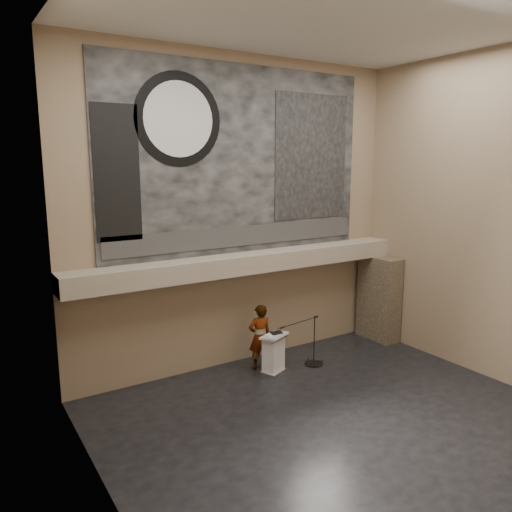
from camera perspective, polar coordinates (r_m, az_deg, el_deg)
floor at (r=11.93m, az=8.66°, el=-17.82°), size 10.00×10.00×0.00m
ceiling at (r=10.85m, az=10.08°, el=25.64°), size 10.00×10.00×0.00m
wall_back at (r=13.81m, az=-1.78°, el=4.81°), size 10.00×0.02×8.50m
wall_left at (r=8.20m, az=-17.85°, el=0.12°), size 0.02×8.00×8.50m
wall_right at (r=14.38m, az=24.45°, el=4.09°), size 0.02×8.00×8.50m
soffit at (r=13.67m, az=-0.90°, el=-0.76°), size 10.00×0.80×0.50m
sprinkler_left at (r=12.94m, az=-6.84°, el=-2.77°), size 0.04×0.04×0.06m
sprinkler_right at (r=14.74m, az=5.52°, el=-1.06°), size 0.04×0.04×0.06m
banner at (r=13.70m, az=-1.75°, el=10.84°), size 8.00×0.05×5.00m
banner_text_strip at (r=13.82m, az=-1.62°, el=2.31°), size 7.76×0.02×0.55m
banner_clock_rim at (r=12.88m, az=-8.84°, el=15.18°), size 2.30×0.02×2.30m
banner_clock_face at (r=12.86m, az=-8.81°, el=15.18°), size 1.84×0.02×1.84m
banner_building_print at (r=15.04m, az=6.37°, el=11.17°), size 2.60×0.02×3.60m
banner_brick_print at (r=12.29m, az=-15.60°, el=9.05°), size 1.10×0.02×3.20m
stone_pier at (r=16.57m, az=13.86°, el=-4.69°), size 0.60×1.40×2.70m
lectern at (r=13.78m, az=2.01°, el=-11.10°), size 0.85×0.74×1.13m
binder at (r=13.65m, az=2.38°, el=-8.78°), size 0.36×0.32×0.04m
papers at (r=13.52m, az=1.74°, el=-9.04°), size 0.28×0.35×0.00m
speaker_person at (r=13.93m, az=0.43°, el=-9.21°), size 0.73×0.54×1.84m
mic_stand at (r=14.50m, az=6.48°, el=-11.42°), size 1.61×0.52×1.43m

